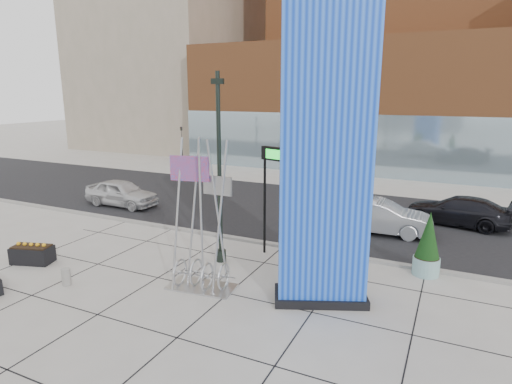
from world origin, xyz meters
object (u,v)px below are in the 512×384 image
at_px(lamp_post, 220,188).
at_px(concrete_bollard, 66,277).
at_px(overhead_street_sign, 283,163).
at_px(car_white_west, 122,193).
at_px(blue_pylon, 325,156).
at_px(public_art_sculpture, 201,251).
at_px(car_silver_mid, 379,217).

relative_size(lamp_post, concrete_bollard, 12.27).
xyz_separation_m(lamp_post, overhead_street_sign, (2.00, 1.64, 0.88)).
distance_m(concrete_bollard, car_white_west, 11.01).
relative_size(blue_pylon, overhead_street_sign, 2.18).
relative_size(public_art_sculpture, car_white_west, 1.15).
bearing_deg(car_silver_mid, concrete_bollard, 136.07).
relative_size(lamp_post, overhead_street_sign, 1.63).
relative_size(car_white_west, car_silver_mid, 0.93).
distance_m(blue_pylon, overhead_street_sign, 4.26).
distance_m(car_white_west, car_silver_mid, 15.05).
bearing_deg(concrete_bollard, car_white_west, 122.29).
xyz_separation_m(public_art_sculpture, overhead_street_sign, (1.37, 4.07, 2.56)).
relative_size(concrete_bollard, overhead_street_sign, 0.13).
bearing_deg(car_white_west, blue_pylon, -113.83).
bearing_deg(car_silver_mid, car_white_west, 91.87).
relative_size(lamp_post, public_art_sculpture, 1.41).
xyz_separation_m(concrete_bollard, car_silver_mid, (9.11, 10.73, 0.51)).
height_order(concrete_bollard, overhead_street_sign, overhead_street_sign).
height_order(lamp_post, overhead_street_sign, lamp_post).
bearing_deg(lamp_post, blue_pylon, -18.33).
height_order(concrete_bollard, car_silver_mid, car_silver_mid).
bearing_deg(car_silver_mid, public_art_sculpture, 149.08).
bearing_deg(public_art_sculpture, car_silver_mid, 56.46).
bearing_deg(overhead_street_sign, public_art_sculpture, -91.92).
bearing_deg(public_art_sculpture, concrete_bollard, -163.71).
xyz_separation_m(overhead_street_sign, car_silver_mid, (3.20, 4.78, -3.14)).
distance_m(blue_pylon, public_art_sculpture, 5.40).
xyz_separation_m(lamp_post, car_silver_mid, (5.20, 6.41, -2.26)).
relative_size(lamp_post, car_white_west, 1.62).
height_order(blue_pylon, concrete_bollard, blue_pylon).
xyz_separation_m(lamp_post, car_white_west, (-9.78, 4.98, -2.29)).
height_order(blue_pylon, car_white_west, blue_pylon).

